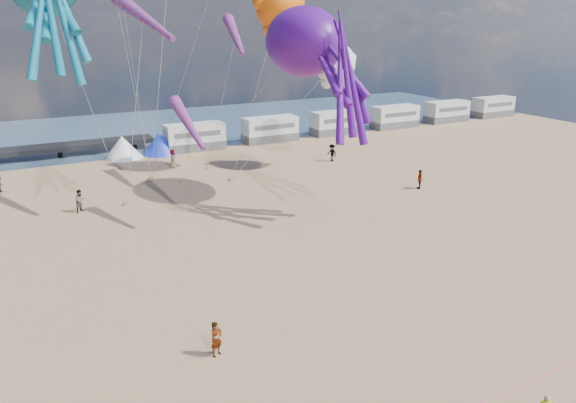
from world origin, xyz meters
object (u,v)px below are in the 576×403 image
object	(u,v)px
tent_white	(123,147)
beachgoer_7	(81,201)
motorhome_4	(447,112)
tent_blue	(160,143)
motorhome_3	(395,117)
windsock_mid	(235,36)
sandbag_d	(209,167)
motorhome_2	(336,123)
kite_teddy_orange	(279,8)
windsock_left	(143,17)
beachgoer_2	(332,153)
beachgoer_1	(0,183)
sandbag_c	(232,179)
sandbag_a	(127,204)
windsock_right	(188,124)
sandbag_e	(151,178)
kite_panda	(335,64)
standing_person	(216,339)
beachgoer_3	(420,179)
motorhome_0	(195,137)
kite_octopus_purple	(303,42)
motorhome_1	(270,129)
sandbag_b	(183,182)
motorhome_5	(493,107)
beachgoer_0	(173,159)

from	to	relation	value
tent_white	beachgoer_7	distance (m)	16.71
motorhome_4	tent_blue	world-z (taller)	motorhome_4
motorhome_3	windsock_mid	world-z (taller)	windsock_mid
sandbag_d	motorhome_4	bearing A→B (deg)	11.91
motorhome_2	kite_teddy_orange	world-z (taller)	kite_teddy_orange
tent_blue	windsock_left	distance (m)	22.45
motorhome_3	beachgoer_2	distance (m)	20.87
kite_teddy_orange	windsock_mid	size ratio (longest dim) A/B	1.16
beachgoer_1	sandbag_c	xyz separation A→B (m)	(18.81, -5.80, -0.71)
sandbag_a	windsock_right	bearing A→B (deg)	-58.11
windsock_left	motorhome_3	bearing A→B (deg)	10.54
windsock_left	windsock_mid	bearing A→B (deg)	9.47
sandbag_e	kite_panda	size ratio (longest dim) A/B	0.08
standing_person	windsock_mid	xyz separation A→B (m)	(10.73, 23.47, 11.91)
motorhome_2	beachgoer_3	bearing A→B (deg)	-104.80
motorhome_0	beachgoer_7	distance (m)	20.98
motorhome_0	standing_person	size ratio (longest dim) A/B	4.02
motorhome_3	sandbag_a	size ratio (longest dim) A/B	13.20
beachgoer_2	tent_white	bearing A→B (deg)	-139.22
tent_blue	windsock_right	size ratio (longest dim) A/B	0.73
tent_white	standing_person	bearing A→B (deg)	-94.61
motorhome_0	kite_octopus_purple	distance (m)	22.82
beachgoer_3	sandbag_d	world-z (taller)	beachgoer_3
tent_white	motorhome_1	bearing A→B (deg)	0.00
motorhome_0	motorhome_4	size ratio (longest dim) A/B	1.00
motorhome_4	sandbag_b	size ratio (longest dim) A/B	13.20
sandbag_a	motorhome_5	bearing A→B (deg)	15.03
motorhome_4	beachgoer_2	bearing A→B (deg)	-156.81
motorhome_1	windsock_mid	distance (m)	20.44
motorhome_1	beachgoer_7	bearing A→B (deg)	-146.52
standing_person	kite_teddy_orange	world-z (taller)	kite_teddy_orange
sandbag_d	sandbag_e	size ratio (longest dim) A/B	1.00
motorhome_1	kite_teddy_orange	size ratio (longest dim) A/B	0.91
standing_person	sandbag_c	distance (m)	26.34
standing_person	kite_teddy_orange	size ratio (longest dim) A/B	0.23
kite_panda	windsock_right	bearing A→B (deg)	-175.20
beachgoer_0	motorhome_0	bearing A→B (deg)	-21.48
sandbag_a	windsock_left	distance (m)	14.34
beachgoer_2	kite_teddy_orange	bearing A→B (deg)	-102.04
sandbag_b	beachgoer_7	bearing A→B (deg)	-157.51
tent_blue	windsock_right	world-z (taller)	windsock_right
kite_octopus_purple	kite_teddy_orange	xyz separation A→B (m)	(1.76, 7.65, 2.63)
motorhome_5	sandbag_a	world-z (taller)	motorhome_5
beachgoer_1	sandbag_e	xyz separation A→B (m)	(12.33, -1.88, -0.71)
sandbag_d	windsock_right	distance (m)	16.06
sandbag_e	windsock_right	bearing A→B (deg)	-88.78
tent_white	tent_blue	distance (m)	4.00
beachgoer_0	sandbag_c	world-z (taller)	beachgoer_0
kite_octopus_purple	sandbag_c	bearing A→B (deg)	106.46
sandbag_d	windsock_mid	size ratio (longest dim) A/B	0.08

